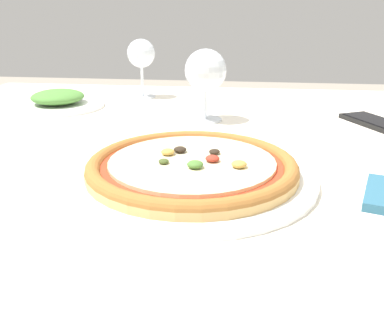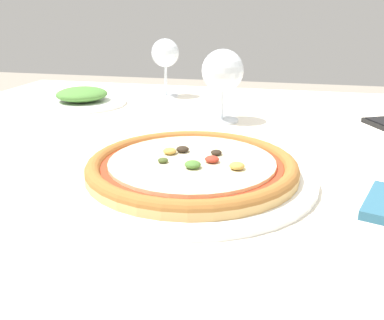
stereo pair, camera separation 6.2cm
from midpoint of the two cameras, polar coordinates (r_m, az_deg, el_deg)
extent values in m
cube|color=brown|center=(0.79, 1.54, 0.31)|extent=(1.22, 1.10, 0.04)
cube|color=white|center=(0.78, 1.55, 1.76)|extent=(1.32, 1.20, 0.01)
cylinder|color=brown|center=(1.53, -15.36, -4.52)|extent=(0.06, 0.06, 0.66)
cylinder|color=white|center=(0.62, 2.82, -2.21)|extent=(0.36, 0.36, 0.01)
cylinder|color=#E0B26B|center=(0.62, 2.84, -1.27)|extent=(0.31, 0.31, 0.01)
torus|color=#A3662D|center=(0.62, 2.85, -0.75)|extent=(0.31, 0.31, 0.02)
cylinder|color=#BC381E|center=(0.62, 2.85, -0.62)|extent=(0.26, 0.26, 0.00)
cylinder|color=beige|center=(0.62, 2.86, -0.27)|extent=(0.24, 0.24, 0.00)
ellipsoid|color=#2D2319|center=(0.64, 6.02, 0.96)|extent=(0.02, 0.02, 0.01)
ellipsoid|color=#4C7A33|center=(0.58, 3.11, -0.65)|extent=(0.02, 0.02, 0.01)
ellipsoid|color=#A83323|center=(0.61, 5.59, 0.06)|extent=(0.02, 0.02, 0.01)
ellipsoid|color=#BC9342|center=(0.64, -0.23, 1.15)|extent=(0.02, 0.02, 0.01)
ellipsoid|color=#425123|center=(0.60, -0.99, -0.09)|extent=(0.01, 0.01, 0.01)
ellipsoid|color=#BC9342|center=(0.59, 9.03, -0.83)|extent=(0.02, 0.02, 0.01)
ellipsoid|color=#2D2319|center=(0.65, 1.45, 1.41)|extent=(0.02, 0.02, 0.01)
cylinder|color=silver|center=(0.95, 5.82, 5.29)|extent=(0.07, 0.07, 0.00)
cylinder|color=silver|center=(0.94, 5.89, 7.42)|extent=(0.01, 0.01, 0.07)
sphere|color=silver|center=(0.93, 6.05, 11.77)|extent=(0.09, 0.09, 0.09)
cylinder|color=silver|center=(1.21, -2.01, 8.54)|extent=(0.07, 0.07, 0.00)
cylinder|color=silver|center=(1.20, -2.03, 10.58)|extent=(0.01, 0.01, 0.08)
sphere|color=silver|center=(1.19, -2.08, 14.08)|extent=(0.08, 0.08, 0.08)
cylinder|color=white|center=(1.14, -12.89, 7.44)|extent=(0.22, 0.22, 0.01)
ellipsoid|color=#4C8438|center=(1.13, -12.97, 8.54)|extent=(0.13, 0.13, 0.03)
camera|label=1|loc=(0.03, -87.14, 1.03)|focal=40.00mm
camera|label=2|loc=(0.03, 92.86, -1.03)|focal=40.00mm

